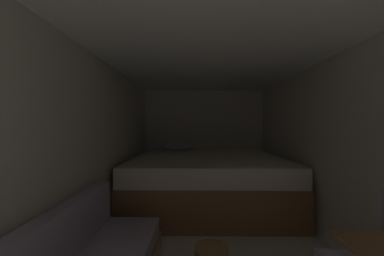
% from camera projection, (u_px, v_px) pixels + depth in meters
% --- Properties ---
extents(ground_plane, '(6.68, 6.68, 0.00)m').
position_uv_depth(ground_plane, '(215.00, 250.00, 2.25)').
color(ground_plane, beige).
extents(wall_back, '(2.60, 0.05, 2.03)m').
position_uv_depth(wall_back, '(204.00, 138.00, 4.59)').
color(wall_back, beige).
rests_on(wall_back, ground).
extents(wall_left, '(0.05, 4.68, 2.03)m').
position_uv_depth(wall_left, '(92.00, 152.00, 2.24)').
color(wall_left, beige).
rests_on(wall_left, ground).
extents(wall_right, '(0.05, 4.68, 2.03)m').
position_uv_depth(wall_right, '(338.00, 153.00, 2.22)').
color(wall_right, beige).
rests_on(wall_right, ground).
extents(ceiling_slab, '(2.60, 4.68, 0.05)m').
position_uv_depth(ceiling_slab, '(215.00, 52.00, 2.21)').
color(ceiling_slab, white).
rests_on(ceiling_slab, wall_left).
extents(bed, '(2.38, 2.02, 0.94)m').
position_uv_depth(bed, '(207.00, 180.00, 3.52)').
color(bed, olive).
rests_on(bed, ground).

